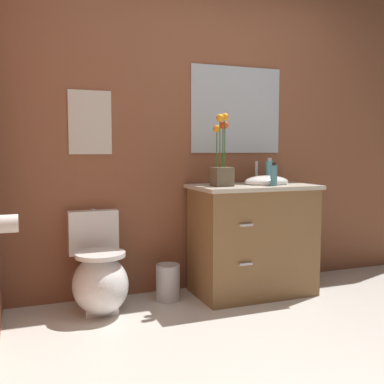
{
  "coord_description": "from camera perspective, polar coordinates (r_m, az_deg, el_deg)",
  "views": [
    {
      "loc": [
        -1.33,
        -1.78,
        1.12
      ],
      "look_at": [
        -0.16,
        1.23,
        0.82
      ],
      "focal_mm": 42.12,
      "sensor_mm": 36.0,
      "label": 1
    }
  ],
  "objects": [
    {
      "name": "ground_plane",
      "position": [
        2.49,
        14.88,
        -21.63
      ],
      "size": [
        9.73,
        9.73,
        0.0
      ],
      "primitive_type": "plane",
      "color": "beige"
    },
    {
      "name": "wall_back",
      "position": [
        3.72,
        3.12,
        7.29
      ],
      "size": [
        4.54,
        0.05,
        2.5
      ],
      "primitive_type": "cube",
      "color": "brown",
      "rests_on": "ground_plane"
    },
    {
      "name": "toilet",
      "position": [
        3.25,
        -11.68,
        -10.46
      ],
      "size": [
        0.38,
        0.59,
        0.69
      ],
      "color": "white",
      "rests_on": "ground_plane"
    },
    {
      "name": "vanity_cabinet",
      "position": [
        3.56,
        7.69,
        -5.76
      ],
      "size": [
        0.94,
        0.56,
        1.03
      ],
      "color": "brown",
      "rests_on": "ground_plane"
    },
    {
      "name": "flower_vase",
      "position": [
        3.35,
        3.81,
        3.66
      ],
      "size": [
        0.14,
        0.14,
        0.54
      ],
      "color": "brown",
      "rests_on": "vanity_cabinet"
    },
    {
      "name": "soap_bottle",
      "position": [
        3.44,
        10.31,
        2.13
      ],
      "size": [
        0.05,
        0.05,
        0.18
      ],
      "color": "teal",
      "rests_on": "vanity_cabinet"
    },
    {
      "name": "lotion_bottle",
      "position": [
        3.67,
        9.77,
        2.54
      ],
      "size": [
        0.06,
        0.06,
        0.2
      ],
      "color": "teal",
      "rests_on": "vanity_cabinet"
    },
    {
      "name": "trash_bin",
      "position": [
        3.44,
        -3.07,
        -11.34
      ],
      "size": [
        0.18,
        0.18,
        0.27
      ],
      "color": "#B7B7BC",
      "rests_on": "ground_plane"
    },
    {
      "name": "wall_poster",
      "position": [
        3.4,
        -12.78,
        8.59
      ],
      "size": [
        0.31,
        0.01,
        0.46
      ],
      "primitive_type": "cube",
      "color": "beige"
    },
    {
      "name": "wall_mirror",
      "position": [
        3.77,
        5.65,
        10.29
      ],
      "size": [
        0.8,
        0.01,
        0.7
      ],
      "primitive_type": "cube",
      "color": "#B2BCC6"
    },
    {
      "name": "toilet_paper_roll",
      "position": [
        2.92,
        -22.21,
        -3.74
      ],
      "size": [
        0.11,
        0.11,
        0.11
      ],
      "primitive_type": "cylinder",
      "rotation": [
        0.0,
        1.57,
        0.0
      ],
      "color": "white"
    }
  ]
}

